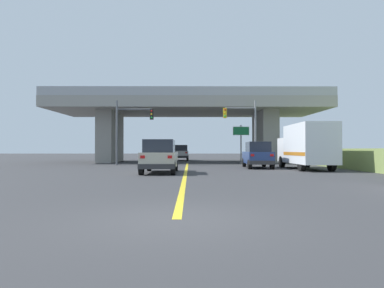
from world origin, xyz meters
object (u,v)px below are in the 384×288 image
object	(u,v)px
suv_lead	(160,156)
traffic_signal_farside	(129,124)
highway_sign	(241,135)
suv_crossing	(257,155)
traffic_signal_nearside	(245,124)
sedan_oncoming	(181,153)
box_truck	(306,146)

from	to	relation	value
suv_lead	traffic_signal_farside	bearing A→B (deg)	110.12
highway_sign	suv_crossing	bearing A→B (deg)	-91.12
suv_lead	highway_sign	distance (m)	16.70
traffic_signal_nearside	traffic_signal_farside	distance (m)	10.92
suv_lead	traffic_signal_nearside	distance (m)	13.62
sedan_oncoming	traffic_signal_nearside	size ratio (longest dim) A/B	0.76
traffic_signal_farside	sedan_oncoming	bearing A→B (deg)	71.71
sedan_oncoming	traffic_signal_farside	bearing A→B (deg)	-108.29
sedan_oncoming	traffic_signal_farside	world-z (taller)	traffic_signal_farside
suv_crossing	traffic_signal_farside	world-z (taller)	traffic_signal_farside
traffic_signal_farside	traffic_signal_nearside	bearing A→B (deg)	4.78
suv_crossing	highway_sign	bearing A→B (deg)	91.16
box_truck	highway_sign	world-z (taller)	highway_sign
sedan_oncoming	traffic_signal_farside	distance (m)	14.44
traffic_signal_nearside	box_truck	bearing A→B (deg)	-68.16
traffic_signal_nearside	traffic_signal_farside	bearing A→B (deg)	-175.22
suv_crossing	sedan_oncoming	bearing A→B (deg)	111.44
suv_lead	traffic_signal_farside	xyz separation A→B (m)	(-3.80, 10.38, 2.74)
highway_sign	traffic_signal_farside	bearing A→B (deg)	-157.68
sedan_oncoming	traffic_signal_nearside	xyz separation A→B (m)	(6.43, -12.55, 2.85)
suv_lead	traffic_signal_nearside	bearing A→B (deg)	57.90
suv_crossing	traffic_signal_farside	distance (m)	12.27
suv_lead	sedan_oncoming	bearing A→B (deg)	88.44
suv_crossing	sedan_oncoming	xyz separation A→B (m)	(-6.42, 18.46, 0.00)
traffic_signal_farside	highway_sign	world-z (taller)	traffic_signal_farside
suv_crossing	highway_sign	distance (m)	9.74
highway_sign	box_truck	bearing A→B (deg)	-75.50
suv_lead	suv_crossing	bearing A→B (deg)	37.26
suv_lead	sedan_oncoming	distance (m)	23.84
suv_lead	box_truck	bearing A→B (deg)	18.83
traffic_signal_nearside	traffic_signal_farside	xyz separation A→B (m)	(-10.88, -0.91, -0.10)
suv_crossing	sedan_oncoming	distance (m)	19.54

